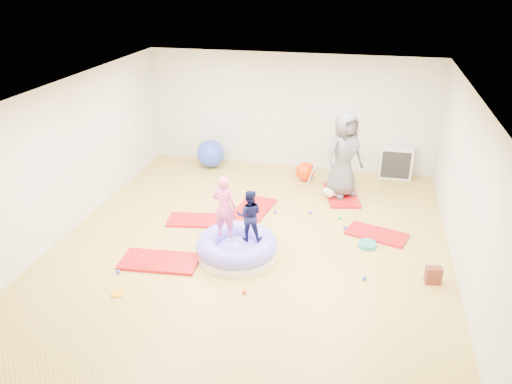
# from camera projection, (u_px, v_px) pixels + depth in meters

# --- Properties ---
(room) EXTENTS (7.01, 8.01, 2.81)m
(room) POSITION_uv_depth(u_px,v_px,m) (252.00, 173.00, 8.55)
(room) COLOR gold
(room) RESTS_ON ground
(gym_mat_front_left) EXTENTS (1.37, 0.77, 0.05)m
(gym_mat_front_left) POSITION_uv_depth(u_px,v_px,m) (160.00, 261.00, 8.52)
(gym_mat_front_left) COLOR red
(gym_mat_front_left) RESTS_ON ground
(gym_mat_mid_left) EXTENTS (1.22, 0.75, 0.05)m
(gym_mat_mid_left) POSITION_uv_depth(u_px,v_px,m) (197.00, 220.00, 9.90)
(gym_mat_mid_left) COLOR red
(gym_mat_mid_left) RESTS_ON ground
(gym_mat_center_back) EXTENTS (0.85, 1.38, 0.05)m
(gym_mat_center_back) POSITION_uv_depth(u_px,v_px,m) (252.00, 210.00, 10.30)
(gym_mat_center_back) COLOR red
(gym_mat_center_back) RESTS_ON ground
(gym_mat_right) EXTENTS (1.22, 0.85, 0.05)m
(gym_mat_right) POSITION_uv_depth(u_px,v_px,m) (376.00, 234.00, 9.39)
(gym_mat_right) COLOR red
(gym_mat_right) RESTS_ON ground
(gym_mat_rear_right) EXTENTS (0.92, 1.41, 0.05)m
(gym_mat_rear_right) POSITION_uv_depth(u_px,v_px,m) (342.00, 195.00, 10.99)
(gym_mat_rear_right) COLOR red
(gym_mat_rear_right) RESTS_ON ground
(inflatable_cushion) EXTENTS (1.42, 1.42, 0.45)m
(inflatable_cushion) POSITION_uv_depth(u_px,v_px,m) (237.00, 248.00, 8.66)
(inflatable_cushion) COLOR white
(inflatable_cushion) RESTS_ON ground
(child_pink) EXTENTS (0.42, 0.29, 1.12)m
(child_pink) POSITION_uv_depth(u_px,v_px,m) (224.00, 204.00, 8.40)
(child_pink) COLOR #F5509C
(child_pink) RESTS_ON inflatable_cushion
(child_navy) EXTENTS (0.49, 0.41, 0.91)m
(child_navy) POSITION_uv_depth(u_px,v_px,m) (249.00, 213.00, 8.34)
(child_navy) COLOR #0D0F35
(child_navy) RESTS_ON inflatable_cushion
(adult_caregiver) EXTENTS (1.06, 1.04, 1.84)m
(adult_caregiver) POSITION_uv_depth(u_px,v_px,m) (344.00, 155.00, 10.57)
(adult_caregiver) COLOR #515154
(adult_caregiver) RESTS_ON gym_mat_rear_right
(infant) EXTENTS (0.36, 0.36, 0.21)m
(infant) POSITION_uv_depth(u_px,v_px,m) (331.00, 192.00, 10.80)
(infant) COLOR #BBE0F2
(infant) RESTS_ON gym_mat_rear_right
(ball_pit_balls) EXTENTS (4.05, 3.00, 0.07)m
(ball_pit_balls) POSITION_uv_depth(u_px,v_px,m) (260.00, 238.00, 9.23)
(ball_pit_balls) COLOR blue
(ball_pit_balls) RESTS_ON ground
(exercise_ball_blue) EXTENTS (0.70, 0.70, 0.70)m
(exercise_ball_blue) POSITION_uv_depth(u_px,v_px,m) (211.00, 154.00, 12.44)
(exercise_ball_blue) COLOR blue
(exercise_ball_blue) RESTS_ON ground
(exercise_ball_orange) EXTENTS (0.45, 0.45, 0.45)m
(exercise_ball_orange) POSITION_uv_depth(u_px,v_px,m) (305.00, 171.00, 11.71)
(exercise_ball_orange) COLOR #F23001
(exercise_ball_orange) RESTS_ON ground
(infant_play_gym) EXTENTS (0.62, 0.59, 0.48)m
(infant_play_gym) POSITION_uv_depth(u_px,v_px,m) (322.00, 171.00, 11.49)
(infant_play_gym) COLOR silver
(infant_play_gym) RESTS_ON ground
(cube_shelf) EXTENTS (0.76, 0.37, 0.76)m
(cube_shelf) POSITION_uv_depth(u_px,v_px,m) (396.00, 163.00, 11.81)
(cube_shelf) COLOR silver
(cube_shelf) RESTS_ON ground
(balance_disc) EXTENTS (0.34, 0.34, 0.07)m
(balance_disc) POSITION_uv_depth(u_px,v_px,m) (367.00, 245.00, 9.01)
(balance_disc) COLOR teal
(balance_disc) RESTS_ON ground
(backpack) EXTENTS (0.27, 0.19, 0.28)m
(backpack) POSITION_uv_depth(u_px,v_px,m) (433.00, 275.00, 7.94)
(backpack) COLOR #9D2814
(backpack) RESTS_ON ground
(yellow_toy) EXTENTS (0.19, 0.19, 0.03)m
(yellow_toy) POSITION_uv_depth(u_px,v_px,m) (118.00, 294.00, 7.71)
(yellow_toy) COLOR #FF9E0E
(yellow_toy) RESTS_ON ground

